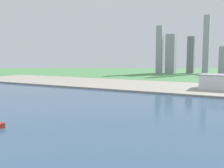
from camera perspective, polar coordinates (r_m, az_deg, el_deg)
ground_plane at (r=208.70m, az=7.99°, el=-7.18°), size 2400.00×2400.00×0.00m
water_bay at (r=155.38m, az=0.47°, el=-11.83°), size 840.00×360.00×0.15m
industrial_pier at (r=390.37m, az=17.29°, el=-0.92°), size 840.00×140.00×2.50m
warehouse_main at (r=387.50m, az=22.79°, el=0.52°), size 49.15×40.31×20.19m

